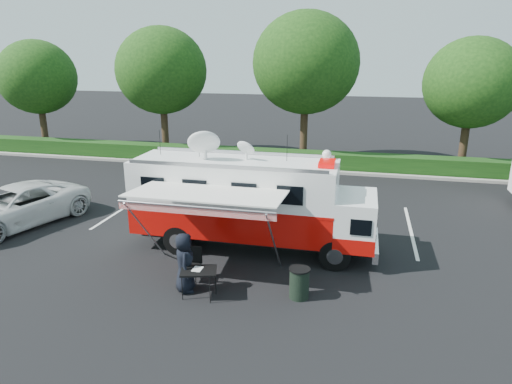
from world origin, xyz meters
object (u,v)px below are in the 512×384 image
Objects in this scene: command_truck at (251,202)px; trash_bin at (299,283)px; white_suv at (18,225)px; folding_table at (199,272)px.

command_truck is 9.34× the size of trash_bin.
command_truck reaches higher than trash_bin.
command_truck is at bearing 17.70° from white_suv.
trash_bin is at bearing -54.29° from command_truck.
command_truck is 7.36× the size of folding_table.
white_suv is at bearing 158.07° from folding_table.
trash_bin is (2.11, -2.93, -1.25)m from command_truck.
command_truck is 3.82m from trash_bin.
command_truck reaches higher than folding_table.
folding_table is at bearing -99.48° from command_truck.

